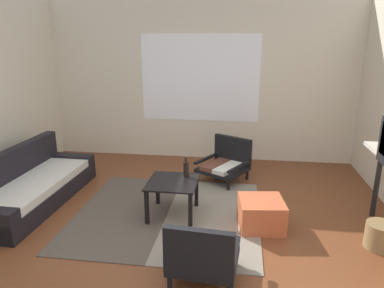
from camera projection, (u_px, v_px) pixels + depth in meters
ground_plane at (164, 251)px, 3.59m from camera, size 7.80×7.80×0.00m
far_wall_with_window at (200, 81)px, 6.11m from camera, size 5.60×0.13×2.70m
area_rug at (168, 214)px, 4.34m from camera, size 2.20×2.11×0.01m
couch at (31, 187)px, 4.60m from camera, size 0.79×2.03×0.70m
coffee_table at (173, 188)px, 4.23m from camera, size 0.58×0.62×0.44m
armchair_by_window at (226, 162)px, 5.37m from camera, size 0.85×0.85×0.62m
armchair_striped_foreground at (202, 256)px, 3.06m from camera, size 0.63×0.59×0.60m
ottoman_orange at (261, 214)px, 4.01m from camera, size 0.54×0.54×0.33m
glass_bottle at (186, 169)px, 4.31m from camera, size 0.07×0.07×0.25m
wicker_basket at (380, 236)px, 3.61m from camera, size 0.30×0.30×0.27m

